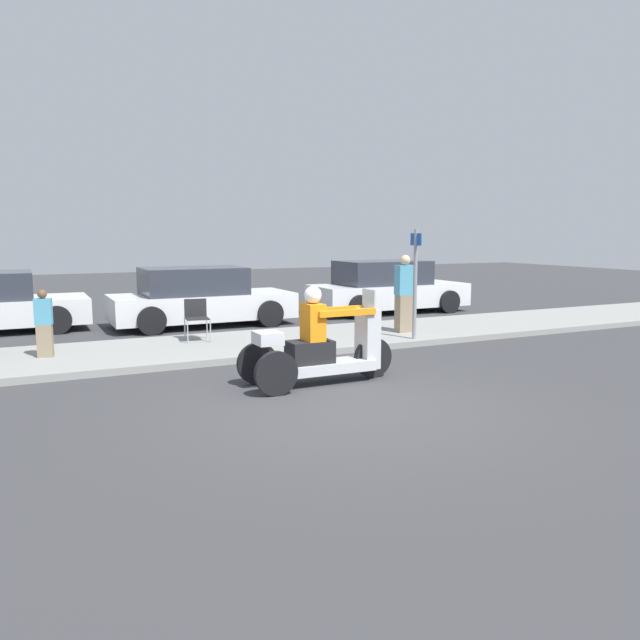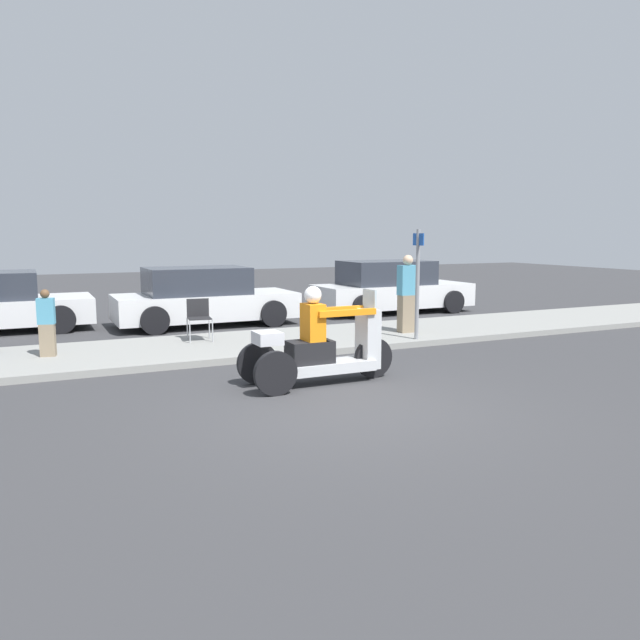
# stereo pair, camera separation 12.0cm
# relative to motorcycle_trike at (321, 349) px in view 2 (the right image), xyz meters

# --- Properties ---
(ground_plane) EXTENTS (60.00, 60.00, 0.00)m
(ground_plane) POSITION_rel_motorcycle_trike_xyz_m (-0.24, -1.33, -0.52)
(ground_plane) COLOR #38383A
(sidewalk_strip) EXTENTS (28.00, 2.80, 0.12)m
(sidewalk_strip) POSITION_rel_motorcycle_trike_xyz_m (-0.24, 3.27, -0.46)
(sidewalk_strip) COLOR gray
(sidewalk_strip) RESTS_ON ground
(motorcycle_trike) EXTENTS (2.41, 0.85, 1.47)m
(motorcycle_trike) POSITION_rel_motorcycle_trike_xyz_m (0.00, 0.00, 0.00)
(motorcycle_trike) COLOR black
(motorcycle_trike) RESTS_ON ground
(spectator_end_of_line) EXTENTS (0.40, 0.24, 1.66)m
(spectator_end_of_line) POSITION_rel_motorcycle_trike_xyz_m (3.45, 2.96, 0.40)
(spectator_end_of_line) COLOR gray
(spectator_end_of_line) RESTS_ON sidewalk_strip
(spectator_mid_group) EXTENTS (0.31, 0.22, 1.17)m
(spectator_mid_group) POSITION_rel_motorcycle_trike_xyz_m (-3.65, 3.36, 0.16)
(spectator_mid_group) COLOR gray
(spectator_mid_group) RESTS_ON sidewalk_strip
(folding_chair_curbside) EXTENTS (0.51, 0.51, 0.82)m
(folding_chair_curbside) POSITION_rel_motorcycle_trike_xyz_m (-0.86, 3.88, 0.10)
(folding_chair_curbside) COLOR #A5A8AD
(folding_chair_curbside) RESTS_ON sidewalk_strip
(parked_car_lot_right) EXTENTS (4.32, 2.02, 1.42)m
(parked_car_lot_right) POSITION_rel_motorcycle_trike_xyz_m (-0.07, 6.57, 0.15)
(parked_car_lot_right) COLOR silver
(parked_car_lot_right) RESTS_ON ground
(parked_car_lot_far) EXTENTS (4.47, 1.94, 1.47)m
(parked_car_lot_far) POSITION_rel_motorcycle_trike_xyz_m (5.38, 6.77, 0.17)
(parked_car_lot_far) COLOR silver
(parked_car_lot_far) RESTS_ON ground
(street_sign) EXTENTS (0.08, 0.36, 2.20)m
(street_sign) POSITION_rel_motorcycle_trike_xyz_m (3.14, 2.12, 0.80)
(street_sign) COLOR gray
(street_sign) RESTS_ON sidewalk_strip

